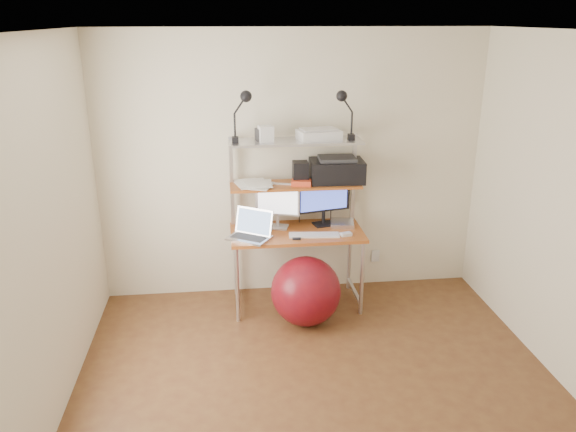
# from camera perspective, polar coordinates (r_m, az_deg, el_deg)

# --- Properties ---
(room) EXTENTS (3.60, 3.60, 3.60)m
(room) POSITION_cam_1_polar(r_m,az_deg,el_deg) (3.59, 3.94, -2.18)
(room) COLOR brown
(room) RESTS_ON ground
(computer_desk) EXTENTS (1.20, 0.60, 1.57)m
(computer_desk) POSITION_cam_1_polar(r_m,az_deg,el_deg) (5.09, 0.82, 0.97)
(computer_desk) COLOR #B25122
(computer_desk) RESTS_ON ground
(desktop) EXTENTS (1.20, 0.60, 0.00)m
(desktop) POSITION_cam_1_polar(r_m,az_deg,el_deg) (5.10, 0.90, -1.55)
(desktop) COLOR #B25122
(desktop) RESTS_ON computer_desk
(mid_shelf) EXTENTS (1.18, 0.34, 0.00)m
(mid_shelf) POSITION_cam_1_polar(r_m,az_deg,el_deg) (5.09, 0.73, 3.30)
(mid_shelf) COLOR #B25122
(mid_shelf) RESTS_ON computer_desk
(top_shelf) EXTENTS (1.18, 0.34, 0.00)m
(top_shelf) POSITION_cam_1_polar(r_m,az_deg,el_deg) (5.00, 0.75, 7.70)
(top_shelf) COLOR silver
(top_shelf) RESTS_ON computer_desk
(floor) EXTENTS (3.60, 3.60, 0.00)m
(floor) POSITION_cam_1_polar(r_m,az_deg,el_deg) (4.22, 3.52, -18.15)
(floor) COLOR brown
(floor) RESTS_ON ground
(wall_outlet) EXTENTS (0.08, 0.01, 0.12)m
(wall_outlet) POSITION_cam_1_polar(r_m,az_deg,el_deg) (5.75, 8.87, -4.03)
(wall_outlet) COLOR silver
(wall_outlet) RESTS_ON room
(monitor_silver) EXTENTS (0.40, 0.19, 0.45)m
(monitor_silver) POSITION_cam_1_polar(r_m,az_deg,el_deg) (5.13, -1.07, 1.41)
(monitor_silver) COLOR silver
(monitor_silver) RESTS_ON desktop
(monitor_black) EXTENTS (0.51, 0.18, 0.51)m
(monitor_black) POSITION_cam_1_polar(r_m,az_deg,el_deg) (5.20, 3.66, 1.84)
(monitor_black) COLOR black
(monitor_black) RESTS_ON desktop
(laptop) EXTENTS (0.45, 0.43, 0.31)m
(laptop) POSITION_cam_1_polar(r_m,az_deg,el_deg) (4.96, -3.72, -1.58)
(laptop) COLOR silver
(laptop) RESTS_ON desktop
(keyboard) EXTENTS (0.46, 0.17, 0.01)m
(keyboard) POSITION_cam_1_polar(r_m,az_deg,el_deg) (5.00, 2.67, -1.94)
(keyboard) COLOR silver
(keyboard) RESTS_ON desktop
(mouse) EXTENTS (0.11, 0.08, 0.03)m
(mouse) POSITION_cam_1_polar(r_m,az_deg,el_deg) (5.02, 5.91, -1.85)
(mouse) COLOR silver
(mouse) RESTS_ON desktop
(mac_mini) EXTENTS (0.25, 0.25, 0.04)m
(mac_mini) POSITION_cam_1_polar(r_m,az_deg,el_deg) (5.26, 5.50, -0.75)
(mac_mini) COLOR silver
(mac_mini) RESTS_ON desktop
(phone) EXTENTS (0.09, 0.15, 0.01)m
(phone) POSITION_cam_1_polar(r_m,az_deg,el_deg) (4.96, 0.87, -2.11)
(phone) COLOR black
(phone) RESTS_ON desktop
(printer) EXTENTS (0.50, 0.35, 0.23)m
(printer) POSITION_cam_1_polar(r_m,az_deg,el_deg) (5.16, 4.97, 4.69)
(printer) COLOR black
(printer) RESTS_ON mid_shelf
(nas_cube) EXTENTS (0.14, 0.14, 0.20)m
(nas_cube) POSITION_cam_1_polar(r_m,az_deg,el_deg) (5.08, 1.26, 4.44)
(nas_cube) COLOR black
(nas_cube) RESTS_ON mid_shelf
(red_box) EXTENTS (0.20, 0.15, 0.05)m
(red_box) POSITION_cam_1_polar(r_m,az_deg,el_deg) (5.04, 1.38, 3.41)
(red_box) COLOR red
(red_box) RESTS_ON mid_shelf
(scanner) EXTENTS (0.40, 0.30, 0.10)m
(scanner) POSITION_cam_1_polar(r_m,az_deg,el_deg) (5.04, 3.14, 8.31)
(scanner) COLOR silver
(scanner) RESTS_ON top_shelf
(box_white) EXTENTS (0.14, 0.12, 0.14)m
(box_white) POSITION_cam_1_polar(r_m,az_deg,el_deg) (4.92, -2.27, 8.34)
(box_white) COLOR silver
(box_white) RESTS_ON top_shelf
(box_grey) EXTENTS (0.13, 0.13, 0.11)m
(box_grey) POSITION_cam_1_polar(r_m,az_deg,el_deg) (4.97, -2.61, 8.26)
(box_grey) COLOR #2F2F31
(box_grey) RESTS_ON top_shelf
(clip_lamp_left) EXTENTS (0.18, 0.10, 0.45)m
(clip_lamp_left) POSITION_cam_1_polar(r_m,az_deg,el_deg) (4.84, -4.53, 11.18)
(clip_lamp_left) COLOR black
(clip_lamp_left) RESTS_ON top_shelf
(clip_lamp_right) EXTENTS (0.17, 0.10, 0.44)m
(clip_lamp_right) POSITION_cam_1_polar(r_m,az_deg,el_deg) (4.95, 5.69, 11.24)
(clip_lamp_right) COLOR black
(clip_lamp_right) RESTS_ON top_shelf
(exercise_ball) EXTENTS (0.62, 0.62, 0.62)m
(exercise_ball) POSITION_cam_1_polar(r_m,az_deg,el_deg) (4.97, 1.82, -7.64)
(exercise_ball) COLOR maroon
(exercise_ball) RESTS_ON floor
(paper_stack) EXTENTS (0.38, 0.41, 0.02)m
(paper_stack) POSITION_cam_1_polar(r_m,az_deg,el_deg) (5.06, -3.44, 3.28)
(paper_stack) COLOR white
(paper_stack) RESTS_ON mid_shelf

